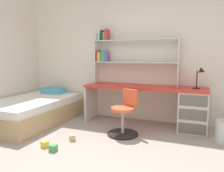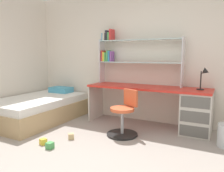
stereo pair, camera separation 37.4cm
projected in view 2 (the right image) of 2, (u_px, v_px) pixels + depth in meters
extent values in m
cube|color=silver|center=(145.00, 56.00, 4.49)|extent=(6.15, 0.06, 2.65)
cube|color=red|center=(147.00, 88.00, 4.17)|extent=(2.28, 0.61, 0.04)
cube|color=beige|center=(197.00, 113.00, 3.81)|extent=(0.49, 0.58, 0.72)
cube|color=beige|center=(96.00, 102.00, 4.74)|extent=(0.03, 0.55, 0.72)
cube|color=#5E5B57|center=(194.00, 132.00, 3.58)|extent=(0.44, 0.01, 0.18)
cube|color=#5E5B57|center=(194.00, 117.00, 3.55)|extent=(0.44, 0.01, 0.18)
cube|color=#5E5B57|center=(195.00, 102.00, 3.52)|extent=(0.44, 0.01, 0.18)
cube|color=silver|center=(102.00, 61.00, 4.77)|extent=(0.02, 0.22, 0.91)
cube|color=silver|center=(183.00, 62.00, 4.00)|extent=(0.02, 0.22, 0.91)
cube|color=silver|center=(139.00, 62.00, 4.38)|extent=(1.66, 0.22, 0.02)
cube|color=silver|center=(139.00, 40.00, 4.32)|extent=(1.66, 0.22, 0.02)
cube|color=red|center=(104.00, 56.00, 4.73)|extent=(0.02, 0.18, 0.23)
cube|color=yellow|center=(105.00, 57.00, 4.72)|extent=(0.03, 0.19, 0.20)
cube|color=#4CA559|center=(107.00, 57.00, 4.70)|extent=(0.03, 0.16, 0.18)
cube|color=#4CA559|center=(108.00, 56.00, 4.68)|extent=(0.03, 0.14, 0.23)
cube|color=#338CBF|center=(110.00, 56.00, 4.66)|extent=(0.04, 0.15, 0.22)
cube|color=purple|center=(112.00, 56.00, 4.64)|extent=(0.03, 0.15, 0.21)
cube|color=#338CBF|center=(104.00, 37.00, 4.67)|extent=(0.04, 0.13, 0.15)
cube|color=beige|center=(105.00, 37.00, 4.66)|extent=(0.04, 0.20, 0.15)
cube|color=#26262D|center=(107.00, 36.00, 4.63)|extent=(0.04, 0.14, 0.20)
cube|color=#4CA559|center=(110.00, 36.00, 4.61)|extent=(0.04, 0.15, 0.16)
cube|color=red|center=(112.00, 35.00, 4.58)|extent=(0.04, 0.18, 0.22)
cylinder|color=black|center=(200.00, 89.00, 3.78)|extent=(0.12, 0.12, 0.02)
cylinder|color=black|center=(201.00, 80.00, 3.76)|extent=(0.02, 0.02, 0.30)
cone|color=black|center=(206.00, 71.00, 3.65)|extent=(0.12, 0.11, 0.13)
cylinder|color=black|center=(122.00, 134.00, 3.76)|extent=(0.52, 0.52, 0.03)
cylinder|color=#A5A8AD|center=(122.00, 123.00, 3.73)|extent=(0.05, 0.05, 0.42)
cylinder|color=#D85933|center=(122.00, 109.00, 3.70)|extent=(0.40, 0.40, 0.05)
cube|color=#D85933|center=(131.00, 98.00, 3.78)|extent=(0.30, 0.18, 0.28)
cube|color=tan|center=(38.00, 112.00, 4.62)|extent=(1.23, 1.97, 0.34)
cube|color=white|center=(38.00, 101.00, 4.59)|extent=(1.17, 1.91, 0.14)
cube|color=#4CA5CC|center=(61.00, 90.00, 5.22)|extent=(0.50, 0.32, 0.12)
cube|color=#479E51|center=(50.00, 146.00, 3.21)|extent=(0.09, 0.09, 0.09)
cube|color=gold|center=(43.00, 142.00, 3.36)|extent=(0.11, 0.11, 0.09)
cube|color=tan|center=(71.00, 136.00, 3.58)|extent=(0.13, 0.13, 0.09)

